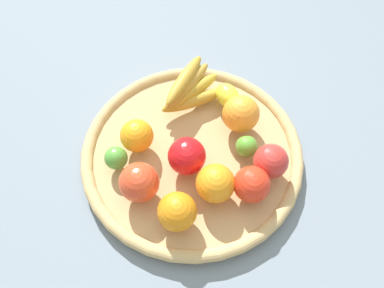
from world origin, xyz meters
name	(u,v)px	position (x,y,z in m)	size (l,w,h in m)	color
ground_plane	(192,158)	(0.00, 0.00, 0.00)	(2.40, 2.40, 0.00)	slate
basket	(192,153)	(0.00, 0.00, 0.02)	(0.48, 0.48, 0.04)	tan
apple_3	(187,156)	(-0.03, 0.03, 0.08)	(0.08, 0.08, 0.08)	red
orange_0	(137,136)	(0.06, 0.10, 0.07)	(0.07, 0.07, 0.07)	orange
lemon_0	(228,96)	(0.08, -0.12, 0.06)	(0.06, 0.05, 0.05)	yellow
orange_3	(177,212)	(-0.13, 0.09, 0.08)	(0.07, 0.07, 0.07)	orange
banana_bunch	(189,89)	(0.12, -0.05, 0.07)	(0.12, 0.16, 0.07)	#B7902B
apple_0	(139,182)	(-0.05, 0.13, 0.08)	(0.08, 0.08, 0.08)	#D54223
lime_1	(246,146)	(-0.05, -0.10, 0.06)	(0.04, 0.04, 0.04)	#539D2F
orange_2	(214,184)	(-0.11, 0.00, 0.08)	(0.08, 0.08, 0.08)	orange
apple_2	(252,184)	(-0.14, -0.06, 0.07)	(0.07, 0.07, 0.07)	red
lime_0	(116,158)	(0.03, 0.16, 0.06)	(0.05, 0.05, 0.05)	#4E9533
apple_1	(271,161)	(-0.11, -0.12, 0.07)	(0.07, 0.07, 0.07)	red
orange_1	(241,114)	(0.02, -0.12, 0.08)	(0.08, 0.08, 0.08)	orange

